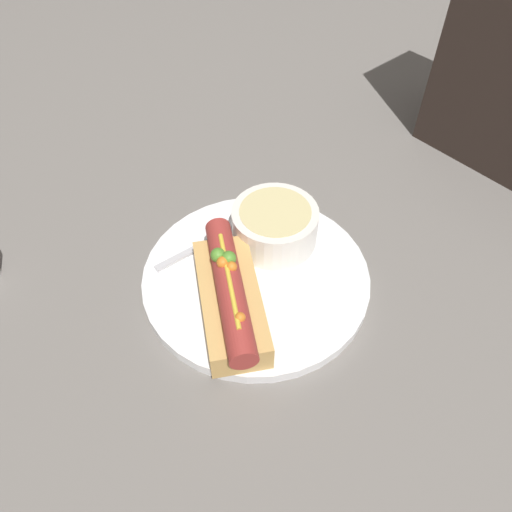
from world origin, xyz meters
name	(u,v)px	position (x,y,z in m)	size (l,w,h in m)	color
ground_plane	(256,281)	(0.00, 0.00, 0.00)	(4.00, 4.00, 0.00)	slate
dinner_plate	(256,278)	(0.00, 0.00, 0.01)	(0.27, 0.27, 0.01)	white
hot_dog	(230,296)	(0.02, -0.05, 0.04)	(0.17, 0.13, 0.07)	tan
soup_bowl	(275,224)	(-0.03, 0.05, 0.04)	(0.10, 0.10, 0.05)	silver
spoon	(241,225)	(-0.07, 0.04, 0.02)	(0.03, 0.18, 0.01)	#B7B7BC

